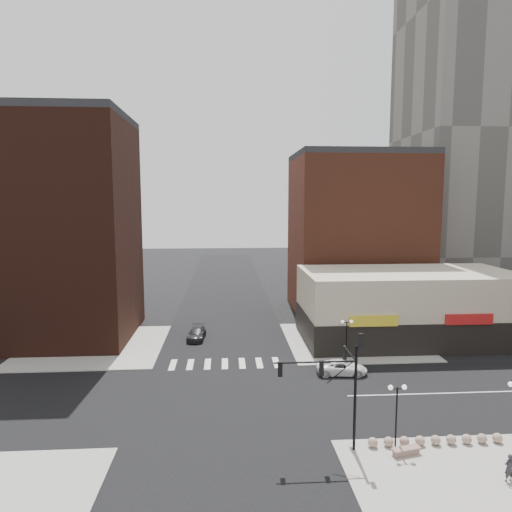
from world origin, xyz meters
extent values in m
plane|color=black|center=(0.00, 0.00, 0.00)|extent=(240.00, 240.00, 0.00)
cube|color=black|center=(0.00, 0.00, 0.01)|extent=(200.00, 14.00, 0.02)
cube|color=black|center=(0.00, 0.00, 0.01)|extent=(14.00, 200.00, 0.02)
cube|color=gray|center=(-14.50, 14.50, 0.06)|extent=(15.00, 15.00, 0.12)
cube|color=gray|center=(14.50, 14.50, 0.06)|extent=(15.00, 15.00, 0.12)
cube|color=#361911|center=(-19.00, 18.50, 12.50)|extent=(16.00, 15.00, 25.00)
cube|color=#361911|center=(-32.00, 34.00, 6.00)|extent=(20.00, 18.00, 12.00)
cube|color=brown|center=(19.00, 29.50, 11.00)|extent=(18.00, 15.00, 22.00)
cube|color=#47443F|center=(40.00, 38.00, 45.00)|extent=(20.00, 20.00, 90.00)
cube|color=#BDB096|center=(21.00, 15.00, 4.00)|extent=(24.00, 12.00, 8.00)
cube|color=black|center=(21.00, 15.00, 1.70)|extent=(24.20, 12.20, 3.40)
cylinder|color=black|center=(8.20, -8.20, 3.50)|extent=(0.18, 0.18, 7.00)
cylinder|color=black|center=(5.60, -8.20, 6.00)|extent=(5.20, 0.11, 0.11)
cylinder|color=black|center=(7.20, -8.20, 5.30)|extent=(1.72, 0.06, 1.46)
cylinder|color=black|center=(8.20, -6.70, 6.00)|extent=(0.11, 3.00, 0.11)
cube|color=black|center=(3.40, -8.20, 5.60)|extent=(0.28, 0.18, 0.95)
sphere|color=red|center=(3.40, -8.20, 5.90)|extent=(0.16, 0.16, 0.16)
cube|color=black|center=(6.00, -8.20, 5.60)|extent=(0.28, 0.18, 0.95)
sphere|color=red|center=(6.00, -8.20, 5.90)|extent=(0.16, 0.16, 0.16)
cube|color=black|center=(8.20, -5.40, 5.60)|extent=(0.18, 0.28, 0.95)
sphere|color=red|center=(8.20, -5.40, 5.90)|extent=(0.16, 0.16, 0.16)
cube|color=black|center=(8.45, -8.20, 7.30)|extent=(0.28, 0.18, 0.95)
sphere|color=red|center=(8.45, -8.20, 7.60)|extent=(0.16, 0.16, 0.16)
cylinder|color=black|center=(11.00, -8.00, 2.12)|extent=(0.11, 0.11, 4.00)
cylinder|color=black|center=(11.00, -8.00, 4.02)|extent=(0.90, 0.06, 0.06)
sphere|color=white|center=(10.55, -8.00, 4.12)|extent=(0.32, 0.32, 0.32)
sphere|color=white|center=(11.45, -8.00, 4.12)|extent=(0.32, 0.32, 0.32)
sphere|color=white|center=(18.55, -8.00, 4.12)|extent=(0.32, 0.32, 0.32)
cylinder|color=black|center=(12.00, 8.00, 2.12)|extent=(0.11, 0.11, 4.00)
cylinder|color=black|center=(12.00, 8.00, 4.02)|extent=(0.90, 0.06, 0.06)
sphere|color=white|center=(11.55, 8.00, 4.12)|extent=(0.32, 0.32, 0.32)
sphere|color=white|center=(12.45, 8.00, 4.12)|extent=(0.32, 0.32, 0.32)
sphere|color=tan|center=(9.50, -8.00, 0.44)|extent=(0.63, 0.63, 0.63)
sphere|color=tan|center=(10.55, -8.00, 0.44)|extent=(0.63, 0.63, 0.63)
sphere|color=tan|center=(11.60, -8.00, 0.44)|extent=(0.63, 0.63, 0.63)
sphere|color=tan|center=(12.65, -8.00, 0.44)|extent=(0.63, 0.63, 0.63)
sphere|color=tan|center=(13.70, -8.00, 0.44)|extent=(0.63, 0.63, 0.63)
sphere|color=tan|center=(14.75, -8.00, 0.44)|extent=(0.63, 0.63, 0.63)
sphere|color=tan|center=(15.80, -8.00, 0.44)|extent=(0.63, 0.63, 0.63)
sphere|color=tan|center=(16.85, -8.00, 0.44)|extent=(0.63, 0.63, 0.63)
sphere|color=tan|center=(17.90, -8.00, 0.44)|extent=(0.63, 0.63, 0.63)
imported|color=white|center=(10.73, 4.79, 0.64)|extent=(4.76, 2.44, 1.28)
imported|color=black|center=(-3.40, 16.55, 0.66)|extent=(2.24, 4.72, 1.33)
imported|color=#28252B|center=(16.04, -12.08, 0.94)|extent=(0.67, 0.51, 1.65)
cube|color=#87655D|center=(11.32, -9.00, 0.28)|extent=(1.74, 0.85, 0.32)
cube|color=#87655D|center=(11.32, -9.00, 0.50)|extent=(1.97, 1.01, 0.13)
camera|label=1|loc=(0.10, -35.31, 15.99)|focal=32.00mm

